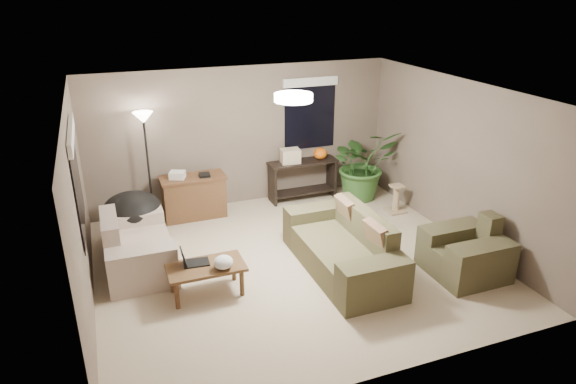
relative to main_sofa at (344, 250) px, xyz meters
name	(u,v)px	position (x,y,z in m)	size (l,w,h in m)	color
room_shell	(293,184)	(-0.62, 0.40, 0.96)	(5.50, 5.50, 5.50)	#C4B492
main_sofa	(344,250)	(0.00, 0.00, 0.00)	(0.95, 2.20, 0.85)	brown
throw_pillows	(361,225)	(0.26, 0.00, 0.36)	(0.25, 1.35, 0.47)	#8C7251
loveseat	(136,249)	(-2.76, 1.09, 0.00)	(0.90, 1.60, 0.85)	beige
armchair	(466,254)	(1.54, -0.71, 0.00)	(0.95, 1.00, 0.85)	#4B462D
coffee_table	(206,270)	(-1.97, 0.06, 0.06)	(1.00, 0.55, 0.42)	brown
laptop	(191,260)	(-2.13, 0.16, 0.19)	(0.37, 0.26, 0.24)	black
plastic_bag	(223,262)	(-1.77, -0.09, 0.21)	(0.26, 0.23, 0.18)	white
desk	(194,197)	(-1.64, 2.52, 0.08)	(1.10, 0.50, 0.75)	brown
desk_papers	(183,175)	(-1.79, 2.51, 0.51)	(0.71, 0.31, 0.12)	silver
console_table	(303,177)	(0.43, 2.61, 0.14)	(1.30, 0.40, 0.75)	black
pumpkin	(320,154)	(0.78, 2.61, 0.56)	(0.26, 0.26, 0.21)	orange
cardboard_box	(290,156)	(0.18, 2.61, 0.58)	(0.34, 0.26, 0.26)	beige
papasan_chair	(133,213)	(-2.70, 1.97, 0.17)	(0.92, 0.92, 0.80)	black
floor_lamp	(145,131)	(-2.34, 2.58, 1.30)	(0.32, 0.32, 1.91)	black
ceiling_fixture	(294,98)	(-0.62, 0.40, 2.15)	(0.50, 0.50, 0.10)	white
houseplant	(362,171)	(1.50, 2.26, 0.23)	(1.21, 1.35, 1.05)	#2D5923
cat_scratching_post	(396,200)	(1.77, 1.46, -0.08)	(0.32, 0.32, 0.50)	tan
window_left	(75,163)	(-3.35, 0.70, 1.49)	(0.05, 1.56, 1.33)	black
window_back	(310,102)	(0.68, 2.87, 1.49)	(1.06, 0.05, 1.33)	black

